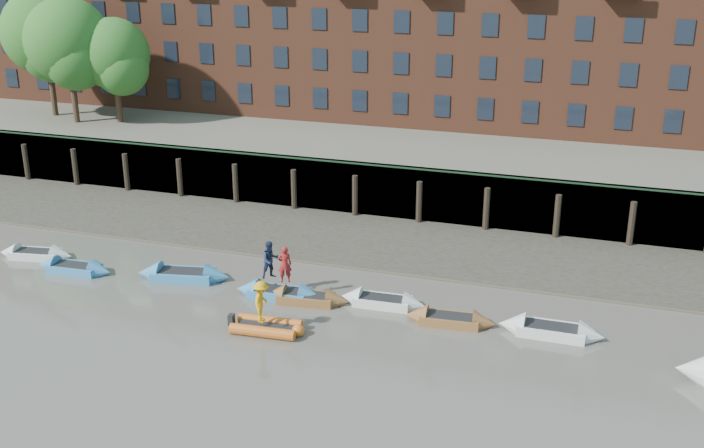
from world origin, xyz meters
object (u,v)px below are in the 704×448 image
at_px(rib_tender, 269,327).
at_px(rowboat_4, 306,298).
at_px(rowboat_2, 183,275).
at_px(rowboat_7, 551,330).
at_px(person_rower_b, 271,260).
at_px(person_rib_crew, 261,302).
at_px(rowboat_3, 279,293).
at_px(rowboat_0, 36,254).
at_px(rowboat_6, 450,320).
at_px(person_rower_a, 285,264).
at_px(rowboat_1, 74,268).
at_px(rowboat_5, 382,301).

bearing_deg(rib_tender, rowboat_4, 78.69).
bearing_deg(rowboat_4, rowboat_2, 168.85).
bearing_deg(rowboat_7, rowboat_2, 178.84).
bearing_deg(rowboat_4, rib_tender, -103.79).
bearing_deg(person_rower_b, person_rib_crew, -117.05).
bearing_deg(rowboat_3, rowboat_4, -5.92).
bearing_deg(rowboat_0, rowboat_6, -11.65).
xyz_separation_m(person_rower_a, person_rib_crew, (0.39, -3.54, -0.30)).
relative_size(rowboat_3, rowboat_7, 0.98).
distance_m(rowboat_1, person_rib_crew, 12.34).
bearing_deg(rowboat_1, rowboat_4, -1.34).
relative_size(rowboat_7, person_rower_b, 2.46).
bearing_deg(person_rower_b, rowboat_5, -40.33).
xyz_separation_m(rowboat_3, rowboat_6, (8.31, -0.15, -0.01)).
relative_size(rowboat_4, person_rib_crew, 2.23).
height_order(person_rower_a, person_rib_crew, person_rower_a).
height_order(rowboat_3, rib_tender, rowboat_3).
bearing_deg(person_rib_crew, rowboat_5, -54.36).
xyz_separation_m(person_rower_b, person_rib_crew, (1.22, -3.79, -0.31)).
distance_m(rowboat_0, person_rower_a, 14.76).
bearing_deg(rowboat_5, rowboat_7, -6.74).
xyz_separation_m(rowboat_0, person_rib_crew, (15.05, -4.04, 1.25)).
relative_size(rowboat_1, rowboat_2, 0.85).
bearing_deg(rowboat_2, rowboat_7, -12.19).
height_order(rowboat_5, person_rower_a, person_rower_a).
height_order(rowboat_4, rowboat_7, rowboat_7).
bearing_deg(person_rib_crew, rowboat_6, -75.62).
height_order(rowboat_0, person_rib_crew, person_rib_crew).
xyz_separation_m(rowboat_6, person_rower_a, (-8.00, 0.19, 1.55)).
relative_size(rowboat_3, rowboat_4, 1.05).
distance_m(rowboat_6, person_rib_crew, 8.41).
bearing_deg(person_rower_b, rowboat_4, -55.67).
height_order(rowboat_1, rowboat_5, same).
distance_m(rowboat_0, person_rower_b, 13.92).
bearing_deg(rowboat_5, rowboat_2, 178.71).
distance_m(rowboat_2, rowboat_6, 13.74).
relative_size(rowboat_4, rowboat_7, 0.93).
relative_size(rowboat_3, person_rower_b, 2.41).
height_order(rowboat_6, person_rower_a, person_rower_a).
bearing_deg(rowboat_0, rowboat_4, -12.16).
distance_m(rowboat_4, person_rib_crew, 3.71).
xyz_separation_m(rowboat_0, person_rower_a, (14.67, -0.51, 1.55)).
height_order(rowboat_0, rowboat_5, rowboat_5).
height_order(rowboat_6, rowboat_7, rowboat_7).
bearing_deg(rowboat_6, person_rower_a, 174.17).
height_order(rowboat_0, rowboat_3, rowboat_3).
bearing_deg(rowboat_3, rowboat_5, 5.57).
xyz_separation_m(rowboat_2, rib_tender, (6.39, -3.88, -0.00)).
xyz_separation_m(rowboat_1, person_rib_crew, (11.89, -3.05, 1.25)).
height_order(rowboat_6, person_rower_b, person_rower_b).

